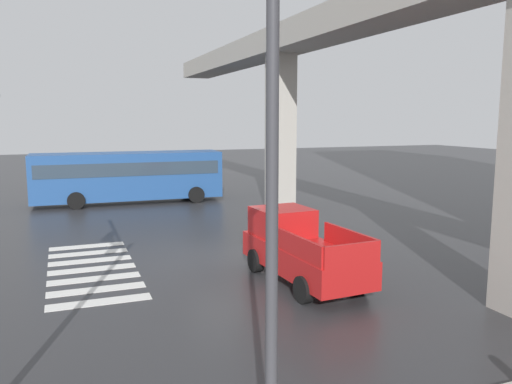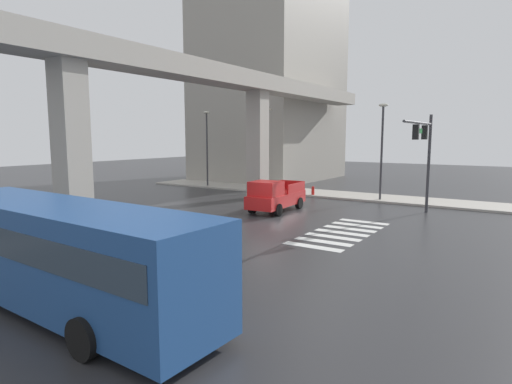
% 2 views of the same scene
% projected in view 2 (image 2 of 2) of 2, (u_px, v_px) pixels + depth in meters
% --- Properties ---
extents(ground_plane, '(120.00, 120.00, 0.00)m').
position_uv_depth(ground_plane, '(263.00, 223.00, 24.03)').
color(ground_plane, '#2D2D30').
extents(crosswalk_stripes, '(7.15, 2.80, 0.01)m').
position_uv_depth(crosswalk_stripes, '(342.00, 233.00, 21.44)').
color(crosswalk_stripes, silver).
rests_on(crosswalk_stripes, ground).
extents(elevated_overpass, '(51.96, 2.16, 9.54)m').
position_uv_depth(elevated_overpass, '(186.00, 83.00, 26.04)').
color(elevated_overpass, '#ADA89E').
rests_on(elevated_overpass, ground).
extents(office_building, '(15.47, 12.31, 35.02)m').
position_uv_depth(office_building, '(271.00, 23.00, 47.68)').
color(office_building, gray).
rests_on(office_building, ground).
extents(sidewalk_east, '(4.00, 36.00, 0.15)m').
position_uv_depth(sidewalk_east, '(324.00, 194.00, 35.68)').
color(sidewalk_east, '#ADA89E').
rests_on(sidewalk_east, ground).
extents(pickup_truck, '(5.21, 2.33, 2.08)m').
position_uv_depth(pickup_truck, '(275.00, 197.00, 27.41)').
color(pickup_truck, red).
rests_on(pickup_truck, ground).
extents(city_bus, '(3.04, 10.87, 2.99)m').
position_uv_depth(city_bus, '(59.00, 249.00, 11.75)').
color(city_bus, '#234C8C').
rests_on(city_bus, ground).
extents(traffic_signal_mast, '(6.49, 0.32, 6.20)m').
position_uv_depth(traffic_signal_mast, '(424.00, 144.00, 25.30)').
color(traffic_signal_mast, '#38383D').
rests_on(traffic_signal_mast, ground).
extents(street_lamp_near_corner, '(0.44, 0.70, 7.24)m').
position_uv_depth(street_lamp_near_corner, '(382.00, 140.00, 31.34)').
color(street_lamp_near_corner, '#38383D').
rests_on(street_lamp_near_corner, ground).
extents(street_lamp_mid_block, '(0.44, 0.70, 7.24)m').
position_uv_depth(street_lamp_mid_block, '(268.00, 140.00, 36.76)').
color(street_lamp_mid_block, '#38383D').
rests_on(street_lamp_mid_block, ground).
extents(street_lamp_far_north, '(0.44, 0.70, 7.24)m').
position_uv_depth(street_lamp_far_north, '(207.00, 140.00, 40.52)').
color(street_lamp_far_north, '#38383D').
rests_on(street_lamp_far_north, ground).
extents(fire_hydrant, '(0.24, 0.24, 0.85)m').
position_uv_depth(fire_hydrant, '(313.00, 191.00, 34.47)').
color(fire_hydrant, red).
rests_on(fire_hydrant, ground).
extents(flagpole, '(1.16, 0.12, 11.94)m').
position_uv_depth(flagpole, '(75.00, 111.00, 33.14)').
color(flagpole, silver).
rests_on(flagpole, ground).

